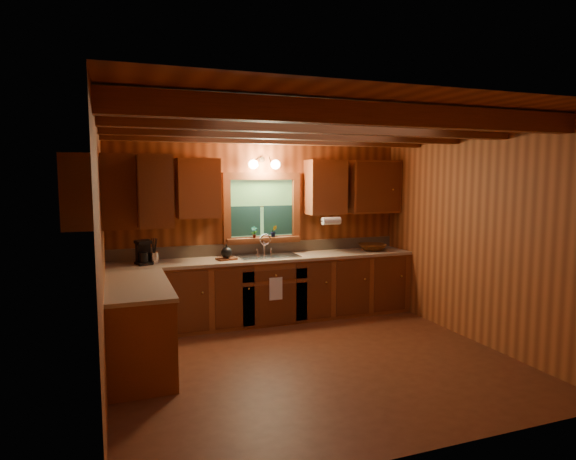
# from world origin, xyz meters

# --- Properties ---
(room) EXTENTS (4.20, 4.20, 4.20)m
(room) POSITION_xyz_m (0.00, 0.00, 1.30)
(room) COLOR #502613
(room) RESTS_ON ground
(ceiling_beams) EXTENTS (4.20, 2.54, 0.18)m
(ceiling_beams) POSITION_xyz_m (0.00, 0.00, 2.49)
(ceiling_beams) COLOR brown
(ceiling_beams) RESTS_ON room
(base_cabinets) EXTENTS (4.20, 2.22, 0.86)m
(base_cabinets) POSITION_xyz_m (-0.49, 1.28, 0.43)
(base_cabinets) COLOR brown
(base_cabinets) RESTS_ON ground
(countertop) EXTENTS (4.20, 2.24, 0.04)m
(countertop) POSITION_xyz_m (-0.48, 1.29, 0.88)
(countertop) COLOR tan
(countertop) RESTS_ON base_cabinets
(backsplash) EXTENTS (4.20, 0.02, 0.16)m
(backsplash) POSITION_xyz_m (0.00, 1.89, 0.98)
(backsplash) COLOR #9D8669
(backsplash) RESTS_ON room
(dishwasher_panel) EXTENTS (0.02, 0.60, 0.80)m
(dishwasher_panel) POSITION_xyz_m (-1.47, 0.68, 0.43)
(dishwasher_panel) COLOR white
(dishwasher_panel) RESTS_ON base_cabinets
(upper_cabinets) EXTENTS (4.19, 1.77, 0.78)m
(upper_cabinets) POSITION_xyz_m (-0.56, 1.42, 1.84)
(upper_cabinets) COLOR brown
(upper_cabinets) RESTS_ON room
(window) EXTENTS (1.12, 0.08, 1.00)m
(window) POSITION_xyz_m (0.00, 1.87, 1.53)
(window) COLOR brown
(window) RESTS_ON room
(window_sill) EXTENTS (1.06, 0.14, 0.04)m
(window_sill) POSITION_xyz_m (0.00, 1.82, 1.12)
(window_sill) COLOR brown
(window_sill) RESTS_ON room
(wall_sconce) EXTENTS (0.45, 0.21, 0.17)m
(wall_sconce) POSITION_xyz_m (0.00, 1.75, 2.16)
(wall_sconce) COLOR black
(wall_sconce) RESTS_ON room
(paper_towel_roll) EXTENTS (0.27, 0.11, 0.11)m
(paper_towel_roll) POSITION_xyz_m (0.92, 1.53, 1.37)
(paper_towel_roll) COLOR white
(paper_towel_roll) RESTS_ON upper_cabinets
(dish_towel) EXTENTS (0.18, 0.01, 0.30)m
(dish_towel) POSITION_xyz_m (0.00, 1.26, 0.52)
(dish_towel) COLOR white
(dish_towel) RESTS_ON base_cabinets
(sink) EXTENTS (0.82, 0.48, 0.43)m
(sink) POSITION_xyz_m (0.00, 1.60, 0.86)
(sink) COLOR silver
(sink) RESTS_ON countertop
(coffee_maker) EXTENTS (0.17, 0.22, 0.30)m
(coffee_maker) POSITION_xyz_m (-1.65, 1.59, 1.05)
(coffee_maker) COLOR black
(coffee_maker) RESTS_ON countertop
(utensil_crock) EXTENTS (0.11, 0.11, 0.32)m
(utensil_crock) POSITION_xyz_m (-1.51, 1.60, 0.98)
(utensil_crock) COLOR silver
(utensil_crock) RESTS_ON countertop
(cutting_board) EXTENTS (0.28, 0.22, 0.02)m
(cutting_board) POSITION_xyz_m (-0.60, 1.54, 0.91)
(cutting_board) COLOR #552612
(cutting_board) RESTS_ON countertop
(teakettle) EXTENTS (0.15, 0.15, 0.18)m
(teakettle) POSITION_xyz_m (-0.60, 1.54, 1.00)
(teakettle) COLOR black
(teakettle) RESTS_ON cutting_board
(wicker_basket) EXTENTS (0.52, 0.52, 0.10)m
(wicker_basket) POSITION_xyz_m (1.62, 1.57, 0.95)
(wicker_basket) COLOR #48230C
(wicker_basket) RESTS_ON countertop
(potted_plant_left) EXTENTS (0.09, 0.07, 0.16)m
(potted_plant_left) POSITION_xyz_m (-0.14, 1.80, 1.22)
(potted_plant_left) COLOR #552612
(potted_plant_left) RESTS_ON window_sill
(potted_plant_right) EXTENTS (0.10, 0.08, 0.17)m
(potted_plant_right) POSITION_xyz_m (0.16, 1.81, 1.22)
(potted_plant_right) COLOR #552612
(potted_plant_right) RESTS_ON window_sill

